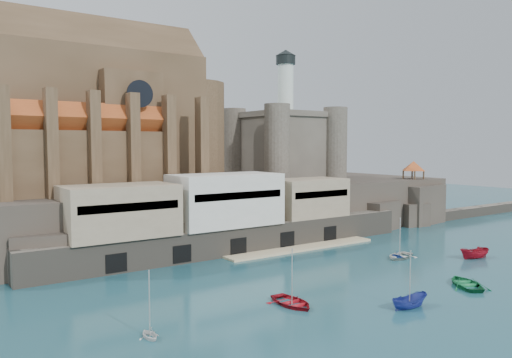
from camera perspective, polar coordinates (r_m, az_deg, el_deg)
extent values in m
plane|color=#194754|center=(72.87, 13.33, -10.33)|extent=(300.00, 300.00, 0.00)
cube|color=#2C2621|center=(102.52, -3.55, -3.27)|extent=(100.00, 34.00, 10.00)
cube|color=#2C2621|center=(73.47, -22.71, -8.01)|extent=(9.00, 5.00, 6.00)
cube|color=#2C2621|center=(78.28, -11.10, -7.06)|extent=(9.00, 5.00, 6.00)
cube|color=#2C2621|center=(86.40, -0.67, -5.95)|extent=(9.00, 5.00, 6.00)
cube|color=#2C2621|center=(96.86, 7.71, -4.91)|extent=(9.00, 5.00, 6.00)
cube|color=#2C2621|center=(108.22, 13.97, -4.06)|extent=(9.00, 5.00, 6.00)
cube|color=#665D51|center=(84.09, -1.99, -6.74)|extent=(70.00, 6.00, 4.50)
cube|color=#D2BC8C|center=(86.79, 5.26, -7.84)|extent=(30.00, 4.00, 0.40)
cube|color=black|center=(72.17, -15.71, -9.21)|extent=(3.00, 0.40, 2.60)
cube|color=black|center=(75.93, -8.49, -8.45)|extent=(3.00, 0.40, 2.60)
cube|color=black|center=(80.76, -2.06, -7.66)|extent=(3.00, 0.40, 2.60)
cube|color=black|center=(86.48, 3.55, -6.89)|extent=(3.00, 0.40, 2.60)
cube|color=black|center=(92.93, 8.42, -6.17)|extent=(3.00, 0.40, 2.60)
cube|color=gray|center=(75.27, -15.34, -3.51)|extent=(16.00, 9.00, 7.50)
cube|color=silver|center=(82.92, -3.54, -2.36)|extent=(18.00, 9.00, 8.50)
cube|color=gray|center=(93.57, 5.93, -2.12)|extent=(14.00, 8.00, 7.00)
cube|color=#4B3623|center=(92.97, -18.17, 6.31)|extent=(38.00, 14.00, 24.00)
cube|color=#4B3623|center=(94.28, -18.33, 13.61)|extent=(38.00, 13.01, 13.01)
cylinder|color=#4B3623|center=(100.06, -7.63, 5.14)|extent=(14.00, 14.00, 20.00)
cube|color=#4B3623|center=(94.13, -15.80, 5.11)|extent=(10.00, 20.00, 20.00)
cube|color=#4B3623|center=(82.68, -18.82, 1.76)|extent=(28.00, 5.00, 10.00)
cube|color=#4B3623|center=(101.07, -21.81, 2.05)|extent=(28.00, 5.00, 10.00)
cube|color=#AE481D|center=(82.72, -18.93, 6.34)|extent=(28.00, 5.66, 5.66)
cube|color=#AE481D|center=(101.10, -21.91, 5.79)|extent=(28.00, 5.66, 5.66)
cylinder|color=black|center=(83.22, -13.13, 9.47)|extent=(4.40, 0.30, 4.40)
cube|color=#4B3623|center=(77.18, -26.86, 3.64)|extent=(1.60, 2.20, 16.00)
cube|color=#4B3623|center=(78.29, -22.35, 3.77)|extent=(1.60, 2.20, 16.00)
cube|color=#4B3623|center=(79.87, -18.00, 3.87)|extent=(1.60, 2.20, 16.00)
cube|color=#4B3623|center=(81.89, -13.83, 3.94)|extent=(1.60, 2.20, 16.00)
cube|color=#4B3623|center=(84.32, -9.89, 3.99)|extent=(1.60, 2.20, 16.00)
cube|color=#4B3623|center=(87.12, -6.18, 4.02)|extent=(1.60, 2.20, 16.00)
cube|color=#4C453C|center=(111.66, 3.20, 3.50)|extent=(16.00, 16.00, 14.00)
cube|color=#4C453C|center=(111.85, 3.21, 7.29)|extent=(17.00, 17.00, 1.20)
cylinder|color=#4C453C|center=(100.44, 2.42, 4.03)|extent=(5.20, 5.20, 16.00)
cylinder|color=#4C453C|center=(110.86, 9.03, 3.97)|extent=(5.20, 5.20, 16.00)
cylinder|color=#4C453C|center=(113.58, -2.49, 4.01)|extent=(5.20, 5.20, 16.00)
cylinder|color=#4C453C|center=(122.90, 3.84, 4.00)|extent=(5.20, 5.20, 16.00)
cylinder|color=silver|center=(115.11, 3.39, 9.99)|extent=(3.60, 3.60, 12.00)
cylinder|color=black|center=(116.06, 3.41, 13.43)|extent=(4.40, 4.40, 2.00)
cone|color=black|center=(116.34, 3.41, 14.21)|extent=(4.60, 4.60, 1.40)
cube|color=#2C2621|center=(120.38, 17.48, -2.68)|extent=(12.00, 10.00, 8.70)
cube|color=#2C2621|center=(115.65, 17.43, -3.87)|extent=(6.00, 5.00, 5.00)
cube|color=#2C2621|center=(125.69, 18.14, -3.04)|extent=(5.00, 4.00, 6.00)
cube|color=#4B3623|center=(119.96, 17.53, -0.55)|extent=(4.20, 4.20, 0.30)
cylinder|color=#4B3623|center=(117.62, 17.68, 0.07)|extent=(0.36, 0.36, 3.20)
cylinder|color=#4B3623|center=(120.18, 18.61, 0.13)|extent=(0.36, 0.36, 3.20)
cylinder|color=#4B3623|center=(119.59, 16.46, 0.16)|extent=(0.36, 0.36, 3.20)
cylinder|color=#4B3623|center=(122.10, 17.40, 0.21)|extent=(0.36, 0.36, 3.20)
pyramid|color=#AE481D|center=(119.72, 17.57, 1.43)|extent=(6.40, 6.40, 2.20)
cube|color=#665D51|center=(139.53, 24.15, -3.76)|extent=(40.00, 3.00, 2.40)
imported|color=#A20F1A|center=(57.35, 4.12, -14.18)|extent=(4.45, 1.43, 6.17)
imported|color=navy|center=(58.72, 17.13, -13.91)|extent=(2.04, 2.00, 4.86)
imported|color=#166F3C|center=(69.65, 22.85, -11.21)|extent=(4.66, 3.76, 6.58)
imported|color=white|center=(49.22, -12.03, -17.37)|extent=(2.41, 1.49, 2.77)
imported|color=maroon|center=(86.31, 23.69, -8.32)|extent=(2.52, 2.48, 5.44)
imported|color=beige|center=(82.75, 16.09, -8.66)|extent=(2.25, 4.50, 6.05)
imported|color=#193C96|center=(82.36, 15.86, -8.72)|extent=(2.64, 1.94, 2.76)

